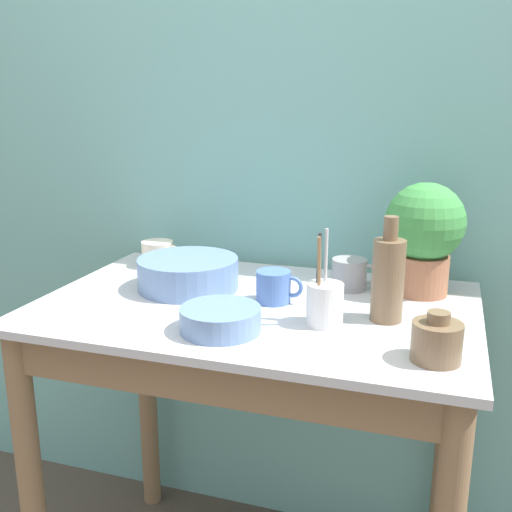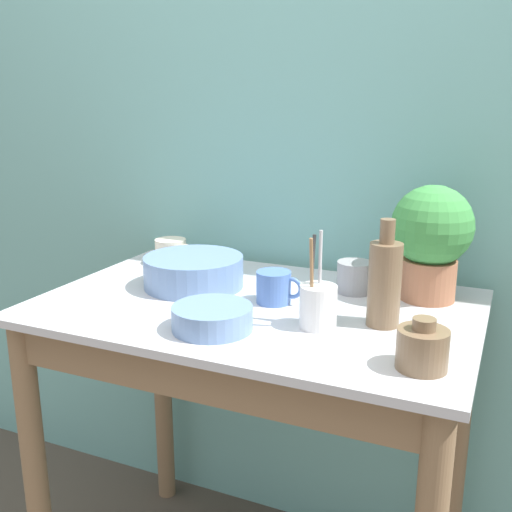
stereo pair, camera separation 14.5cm
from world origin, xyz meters
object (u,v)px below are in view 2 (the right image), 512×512
bottle_tall (385,282)px  bottle_short (422,348)px  mug_grey (355,277)px  mug_cream (171,252)px  bowl_wash_large (194,271)px  utensil_cup (318,305)px  potted_plant (431,236)px  mug_blue (275,287)px  bowl_small_blue (212,318)px

bottle_tall → bottle_short: bottle_tall is taller
mug_grey → mug_cream: 0.58m
bowl_wash_large → utensil_cup: utensil_cup is taller
mug_cream → utensil_cup: (0.57, -0.31, 0.01)m
bottle_tall → mug_grey: 0.24m
bottle_short → potted_plant: bearing=97.1°
mug_blue → utensil_cup: utensil_cup is taller
bowl_wash_large → bowl_small_blue: 0.32m
bowl_wash_large → mug_grey: bowl_wash_large is taller
mug_grey → mug_blue: size_ratio=1.06×
bottle_short → mug_blue: (-0.39, 0.23, -0.00)m
mug_blue → bottle_tall: bearing=-8.4°
bottle_short → utensil_cup: utensil_cup is taller
mug_cream → bowl_small_blue: mug_cream is taller
bottle_tall → mug_blue: size_ratio=2.04×
mug_grey → mug_cream: size_ratio=0.99×
bottle_tall → mug_cream: 0.74m
bowl_wash_large → mug_cream: 0.24m
potted_plant → utensil_cup: bearing=-123.1°
mug_cream → bowl_small_blue: (0.36, -0.42, -0.01)m
mug_grey → bottle_short: bearing=-59.5°
mug_grey → utensil_cup: 0.27m
mug_grey → utensil_cup: (-0.01, -0.27, 0.01)m
bowl_wash_large → bottle_tall: 0.53m
bottle_tall → mug_grey: bearing=119.9°
bowl_wash_large → bottle_short: bearing=-22.7°
potted_plant → mug_blue: bearing=-151.9°
mug_grey → bowl_small_blue: bearing=-119.9°
mug_cream → bottle_short: bearing=-28.1°
bottle_short → mug_blue: bearing=149.3°
bowl_wash_large → bottle_short: (0.64, -0.27, 0.00)m
potted_plant → bowl_small_blue: potted_plant is taller
mug_grey → bowl_small_blue: (-0.22, -0.38, -0.01)m
potted_plant → mug_cream: size_ratio=2.30×
potted_plant → bottle_short: bearing=-82.9°
mug_grey → bowl_small_blue: size_ratio=0.70×
bottle_tall → mug_grey: (-0.12, 0.20, -0.06)m
bowl_small_blue → mug_grey: bearing=60.1°
bottle_short → mug_cream: (-0.81, 0.43, -0.00)m
mug_cream → utensil_cup: bearing=-28.9°
mug_grey → utensil_cup: utensil_cup is taller
bowl_wash_large → bottle_short: 0.69m
mug_blue → bowl_small_blue: bearing=-104.9°
mug_grey → utensil_cup: bearing=-92.5°
potted_plant → bottle_tall: size_ratio=1.20×
mug_blue → mug_grey: bearing=45.2°
utensil_cup → bottle_tall: bearing=29.1°
bowl_wash_large → utensil_cup: 0.42m
bowl_wash_large → mug_blue: 0.25m
potted_plant → mug_blue: 0.41m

